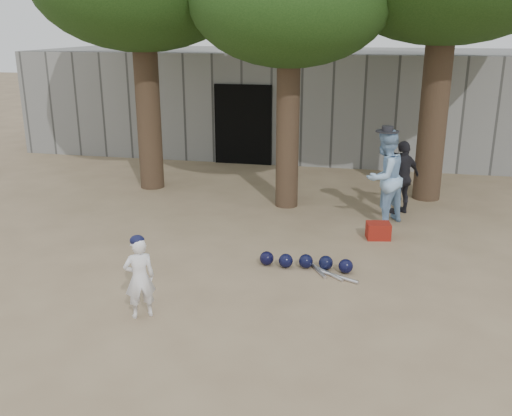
% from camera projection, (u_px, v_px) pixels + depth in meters
% --- Properties ---
extents(ground, '(70.00, 70.00, 0.00)m').
position_uv_depth(ground, '(203.00, 285.00, 8.58)').
color(ground, '#937C5E').
rests_on(ground, ground).
extents(boy_player, '(0.49, 0.45, 1.12)m').
position_uv_depth(boy_player, '(140.00, 278.00, 7.51)').
color(boy_player, white).
rests_on(boy_player, ground).
extents(spectator_blue, '(1.12, 1.14, 1.85)m').
position_uv_depth(spectator_blue, '(384.00, 177.00, 11.02)').
color(spectator_blue, '#94BDE5').
rests_on(spectator_blue, ground).
extents(spectator_dark, '(0.89, 0.90, 1.52)m').
position_uv_depth(spectator_dark, '(403.00, 178.00, 11.64)').
color(spectator_dark, black).
rests_on(spectator_dark, ground).
extents(red_bag, '(0.47, 0.39, 0.30)m').
position_uv_depth(red_bag, '(378.00, 231.00, 10.42)').
color(red_bag, maroon).
rests_on(red_bag, ground).
extents(back_building, '(16.00, 5.24, 3.00)m').
position_uv_depth(back_building, '(299.00, 100.00, 17.74)').
color(back_building, gray).
rests_on(back_building, ground).
extents(helmet_row, '(1.51, 0.30, 0.23)m').
position_uv_depth(helmet_row, '(306.00, 262.00, 9.14)').
color(helmet_row, black).
rests_on(helmet_row, ground).
extents(bat_pile, '(0.89, 0.76, 0.06)m').
position_uv_depth(bat_pile, '(327.00, 272.00, 8.96)').
color(bat_pile, silver).
rests_on(bat_pile, ground).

